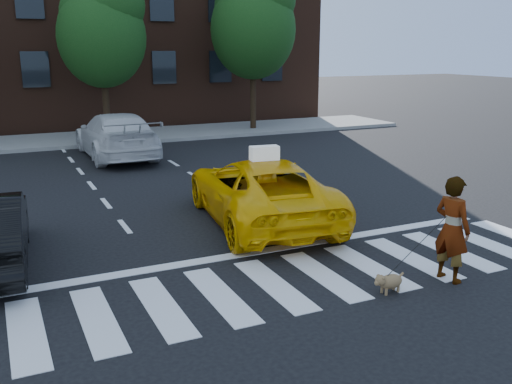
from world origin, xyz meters
The scene contains 12 objects.
ground centered at (0.00, 0.00, 0.00)m, with size 120.00×120.00×0.00m, color black.
crosswalk centered at (0.00, 0.00, 0.01)m, with size 13.00×2.40×0.01m, color silver.
stop_line centered at (0.00, 1.60, 0.01)m, with size 12.00×0.30×0.01m, color silver.
sidewalk_far centered at (0.00, 17.50, 0.07)m, with size 30.00×4.00×0.15m, color slate.
building centered at (0.00, 25.00, 6.00)m, with size 26.00×10.00×12.00m, color #3F2316.
tree_mid centered at (0.53, 17.00, 4.85)m, with size 3.69×3.69×7.10m.
tree_right centered at (7.53, 17.00, 5.26)m, with size 4.00×4.00×7.70m.
taxi centered at (1.40, 3.46, 0.75)m, with size 2.50×5.42×1.51m, color #F4B305.
white_suv centered at (0.05, 12.99, 0.83)m, with size 2.31×5.69×1.65m, color silver.
woman centered at (2.89, -1.10, 0.94)m, with size 0.69×0.45×1.88m, color #999999.
dog centered at (1.58, -1.10, 0.21)m, with size 0.62×0.26×0.35m.
taxi_sign centered at (1.40, 3.26, 1.67)m, with size 0.65×0.28×0.32m, color white.
Camera 1 is at (-4.18, -8.14, 4.00)m, focal length 40.00 mm.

